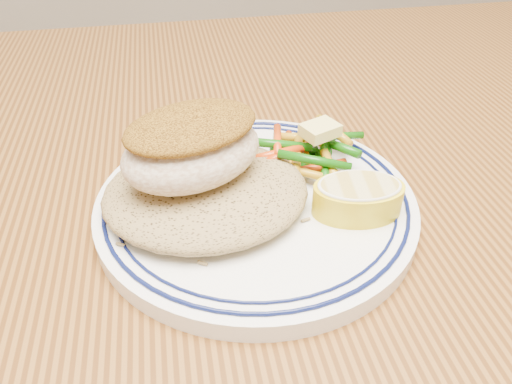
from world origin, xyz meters
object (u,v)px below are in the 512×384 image
(rice_pilaf, at_px, (206,188))
(lemon_wedge, at_px, (358,197))
(plate, at_px, (256,203))
(dining_table, at_px, (263,266))
(fish_fillet, at_px, (192,146))
(vegetable_pile, at_px, (307,153))

(rice_pilaf, bearing_deg, lemon_wedge, -15.58)
(plate, bearing_deg, lemon_wedge, -24.35)
(dining_table, distance_m, rice_pilaf, 0.14)
(fish_fillet, distance_m, lemon_wedge, 0.13)
(dining_table, distance_m, fish_fillet, 0.18)
(dining_table, bearing_deg, lemon_wedge, -48.60)
(plate, distance_m, fish_fillet, 0.07)
(vegetable_pile, bearing_deg, plate, -145.37)
(vegetable_pile, bearing_deg, rice_pilaf, -158.05)
(plate, bearing_deg, dining_table, 67.51)
(fish_fillet, height_order, lemon_wedge, fish_fillet)
(fish_fillet, bearing_deg, dining_table, 26.04)
(dining_table, relative_size, fish_fillet, 11.82)
(rice_pilaf, relative_size, vegetable_pile, 1.39)
(plate, relative_size, rice_pilaf, 1.61)
(rice_pilaf, bearing_deg, plate, 2.10)
(rice_pilaf, distance_m, vegetable_pile, 0.10)
(fish_fillet, relative_size, lemon_wedge, 1.76)
(dining_table, height_order, rice_pilaf, rice_pilaf)
(dining_table, bearing_deg, vegetable_pile, 2.32)
(fish_fillet, bearing_deg, plate, -4.40)
(rice_pilaf, xyz_separation_m, vegetable_pile, (0.09, 0.04, -0.00))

